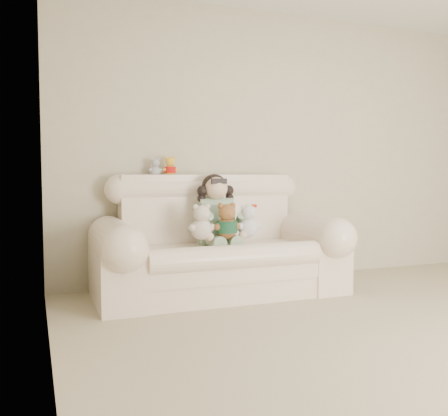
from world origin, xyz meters
TOP-DOWN VIEW (x-y plane):
  - wall_back at (0.00, 2.50)m, footprint 4.50×0.00m
  - wall_left at (-2.25, 0.00)m, footprint 0.00×5.00m
  - sofa at (-0.84, 2.00)m, footprint 2.10×0.95m
  - seated_child at (-0.85, 2.08)m, footprint 0.40×0.48m
  - brown_teddy at (-0.84, 1.83)m, footprint 0.26×0.22m
  - white_cat at (-0.64, 1.86)m, footprint 0.25×0.21m
  - cream_teddy at (-1.05, 1.86)m, footprint 0.26×0.23m
  - yellow_mini_bear at (-1.18, 2.37)m, footprint 0.15×0.13m
  - grey_mini_plush at (-1.31, 2.39)m, footprint 0.12×0.10m

SIDE VIEW (x-z plane):
  - sofa at x=-0.84m, z-range 0.00..1.03m
  - white_cat at x=-0.64m, z-range 0.50..0.83m
  - cream_teddy at x=-1.05m, z-range 0.50..0.84m
  - brown_teddy at x=-0.84m, z-range 0.50..0.85m
  - seated_child at x=-0.85m, z-range 0.42..1.04m
  - grey_mini_plush at x=-1.31m, z-range 1.01..1.20m
  - yellow_mini_bear at x=-1.18m, z-range 1.01..1.22m
  - wall_back at x=0.00m, z-range -0.95..3.55m
  - wall_left at x=-2.25m, z-range -1.20..3.80m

